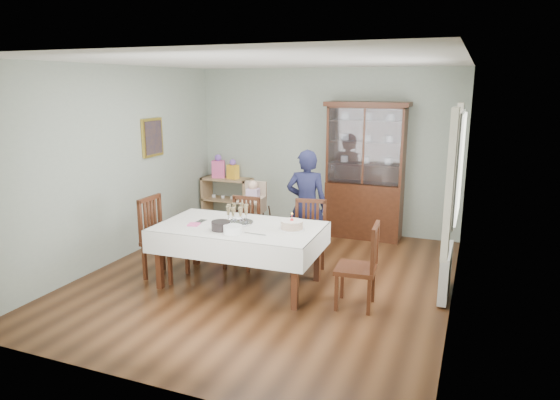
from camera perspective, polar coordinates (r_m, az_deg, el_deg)
The scene contains 25 objects.
floor at distance 6.50m, azimuth -1.56°, elevation -8.97°, with size 5.00×5.00×0.00m, color #593319.
room_shell at distance 6.56m, azimuth 0.20°, elevation 6.65°, with size 5.00×5.00×5.00m.
dining_table at distance 6.21m, azimuth -4.63°, elevation -6.28°, with size 2.03×1.20×0.76m.
china_cabinet at distance 8.07m, azimuth 9.72°, elevation 3.52°, with size 1.30×0.48×2.18m.
sideboard at distance 9.07m, azimuth -6.04°, elevation 0.05°, with size 0.90×0.38×0.80m.
picture_frame at distance 7.87m, azimuth -14.38°, elevation 6.94°, with size 0.04×0.48×0.58m, color gold.
window at distance 5.90m, azimuth 19.85°, elevation 3.61°, with size 0.04×1.02×1.22m, color white.
curtain_left at distance 5.31m, azimuth 18.84°, elevation 1.60°, with size 0.07×0.30×1.55m, color silver.
curtain_right at distance 6.53m, azimuth 19.48°, elevation 3.61°, with size 0.07×0.30×1.55m, color silver.
radiator at distance 6.22m, azimuth 18.39°, elevation -7.77°, with size 0.10×0.80×0.55m, color white.
chair_far_left at distance 6.87m, azimuth -4.37°, elevation -5.28°, with size 0.43×0.43×0.94m.
chair_far_right at distance 6.60m, azimuth 3.23°, elevation -5.98°, with size 0.50×0.50×0.96m.
chair_end_left at distance 6.63m, azimuth -13.05°, elevation -6.00°, with size 0.48×0.48×1.04m.
chair_end_right at distance 5.70m, azimuth 8.82°, elevation -9.29°, with size 0.47×0.47×0.97m.
woman at distance 7.03m, azimuth 3.06°, elevation -0.55°, with size 0.57×0.38×1.57m, color black.
high_chair at distance 7.66m, azimuth -3.06°, elevation -2.36°, with size 0.49×0.49×1.03m.
champagne_tray at distance 6.18m, azimuth -4.88°, elevation -2.03°, with size 0.39×0.39×0.23m.
birthday_cake at distance 5.90m, azimuth 1.37°, elevation -2.91°, with size 0.31×0.31×0.21m.
plate_stack_dark at distance 5.93m, azimuth -6.77°, elevation -2.93°, with size 0.23×0.23×0.11m, color black.
plate_stack_white at distance 5.79m, azimuth -5.42°, elevation -3.37°, with size 0.22×0.22×0.09m, color white.
napkin_stack at distance 6.19m, azimuth -9.84°, elevation -2.77°, with size 0.13×0.13×0.02m, color #EC5796.
cutlery at distance 6.35m, azimuth -9.30°, elevation -2.37°, with size 0.11×0.16×0.01m, color silver, non-canonical shape.
cake_knife at distance 5.74m, azimuth -2.88°, elevation -3.89°, with size 0.27×0.02×0.01m, color silver.
gift_bag_pink at distance 9.01m, azimuth -7.06°, elevation 3.73°, with size 0.26×0.22×0.42m.
gift_bag_orange at distance 8.88m, azimuth -5.41°, elevation 3.44°, with size 0.22×0.18×0.35m.
Camera 1 is at (2.39, -5.53, 2.45)m, focal length 32.00 mm.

